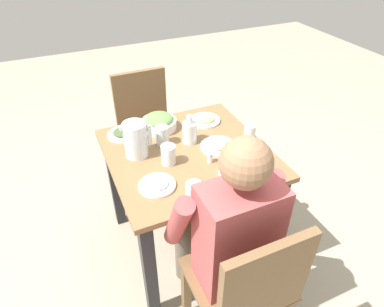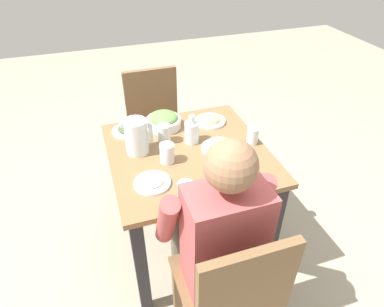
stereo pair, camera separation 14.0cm
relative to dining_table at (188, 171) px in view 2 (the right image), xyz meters
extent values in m
plane|color=#9E937F|center=(0.00, 0.00, -0.60)|extent=(8.00, 8.00, 0.00)
cube|color=olive|center=(0.00, 0.00, 0.12)|extent=(0.83, 0.83, 0.03)
cube|color=#232328|center=(-0.36, -0.36, -0.25)|extent=(0.06, 0.06, 0.70)
cube|color=#232328|center=(0.36, -0.36, -0.25)|extent=(0.06, 0.06, 0.70)
cube|color=#232328|center=(-0.36, 0.36, -0.25)|extent=(0.06, 0.06, 0.70)
cube|color=#232328|center=(0.36, 0.36, -0.25)|extent=(0.06, 0.06, 0.70)
cube|color=brown|center=(-0.21, -0.45, -0.38)|extent=(0.04, 0.04, 0.44)
cube|color=brown|center=(0.13, -0.45, -0.38)|extent=(0.04, 0.04, 0.44)
cube|color=brown|center=(-0.04, -0.62, -0.14)|extent=(0.40, 0.40, 0.03)
cube|color=brown|center=(-0.04, -0.80, 0.08)|extent=(0.38, 0.04, 0.42)
cube|color=brown|center=(0.14, 0.79, -0.38)|extent=(0.04, 0.04, 0.44)
cube|color=brown|center=(-0.20, 0.79, -0.38)|extent=(0.04, 0.04, 0.44)
cube|color=brown|center=(0.14, 0.45, -0.38)|extent=(0.04, 0.04, 0.44)
cube|color=brown|center=(-0.20, 0.45, -0.38)|extent=(0.04, 0.04, 0.44)
cube|color=brown|center=(-0.03, 0.62, -0.14)|extent=(0.40, 0.40, 0.03)
cube|color=brown|center=(-0.03, 0.80, 0.08)|extent=(0.38, 0.04, 0.42)
cube|color=#B24C4C|center=(-0.04, -0.59, 0.12)|extent=(0.32, 0.20, 0.50)
sphere|color=#936B4C|center=(-0.04, -0.59, 0.49)|extent=(0.19, 0.19, 0.19)
cylinder|color=#665B4C|center=(-0.12, -0.40, -0.16)|extent=(0.11, 0.38, 0.11)
cylinder|color=#665B4C|center=(-0.12, -0.21, -0.36)|extent=(0.10, 0.10, 0.47)
cylinder|color=#B24C4C|center=(-0.24, -0.45, 0.14)|extent=(0.08, 0.23, 0.37)
cylinder|color=#665B4C|center=(0.05, -0.40, -0.16)|extent=(0.11, 0.38, 0.11)
cylinder|color=#665B4C|center=(0.05, -0.21, -0.36)|extent=(0.10, 0.10, 0.47)
cylinder|color=#B24C4C|center=(0.16, -0.45, 0.14)|extent=(0.08, 0.23, 0.37)
cylinder|color=silver|center=(-0.25, 0.08, 0.23)|extent=(0.12, 0.12, 0.19)
cube|color=silver|center=(-0.18, 0.08, 0.24)|extent=(0.02, 0.02, 0.11)
cube|color=silver|center=(-0.31, 0.08, 0.31)|extent=(0.04, 0.03, 0.02)
cylinder|color=white|center=(-0.06, 0.28, 0.16)|extent=(0.20, 0.20, 0.05)
ellipsoid|color=#608E47|center=(-0.06, 0.28, 0.20)|extent=(0.17, 0.17, 0.06)
cylinder|color=white|center=(-0.28, 0.30, 0.14)|extent=(0.17, 0.17, 0.01)
ellipsoid|color=#3D512D|center=(-0.28, 0.30, 0.16)|extent=(0.11, 0.11, 0.03)
cylinder|color=white|center=(0.22, 0.25, 0.14)|extent=(0.18, 0.18, 0.01)
ellipsoid|color=#E0C670|center=(0.22, 0.25, 0.16)|extent=(0.11, 0.11, 0.03)
cylinder|color=white|center=(0.16, -0.28, 0.14)|extent=(0.22, 0.22, 0.01)
ellipsoid|color=#CC5B33|center=(0.16, -0.28, 0.16)|extent=(0.14, 0.14, 0.03)
cylinder|color=white|center=(-0.24, -0.20, 0.14)|extent=(0.17, 0.17, 0.01)
ellipsoid|color=white|center=(-0.24, -0.20, 0.16)|extent=(0.11, 0.11, 0.04)
cylinder|color=white|center=(0.17, -0.03, 0.14)|extent=(0.19, 0.19, 0.01)
ellipsoid|color=#B7AD89|center=(0.17, -0.03, 0.16)|extent=(0.12, 0.12, 0.05)
cylinder|color=silver|center=(-0.13, -0.05, 0.19)|extent=(0.07, 0.07, 0.10)
cylinder|color=silver|center=(0.36, -0.03, 0.18)|extent=(0.06, 0.06, 0.09)
cylinder|color=silver|center=(-0.12, -0.35, 0.19)|extent=(0.07, 0.07, 0.10)
cylinder|color=silver|center=(-0.10, 0.13, 0.19)|extent=(0.07, 0.07, 0.11)
cylinder|color=silver|center=(0.05, 0.08, 0.20)|extent=(0.08, 0.08, 0.12)
cylinder|color=gold|center=(0.05, 0.08, 0.17)|extent=(0.07, 0.07, 0.07)
cylinder|color=silver|center=(0.05, 0.08, 0.28)|extent=(0.03, 0.03, 0.04)
cylinder|color=white|center=(0.07, -0.13, 0.16)|extent=(0.03, 0.03, 0.04)
cylinder|color=#B2B2B7|center=(0.07, -0.13, 0.18)|extent=(0.03, 0.03, 0.01)
cube|color=silver|center=(-0.10, -0.33, 0.14)|extent=(0.17, 0.05, 0.01)
cube|color=silver|center=(-0.01, -0.32, 0.14)|extent=(0.19, 0.05, 0.01)
camera|label=1|loc=(-0.57, -1.34, 1.19)|focal=31.59mm
camera|label=2|loc=(-0.44, -1.39, 1.19)|focal=31.59mm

